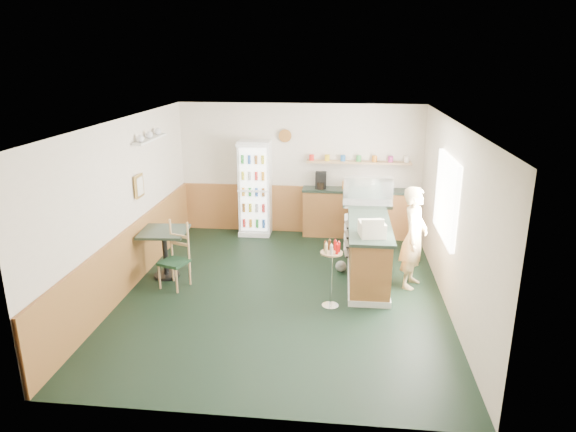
# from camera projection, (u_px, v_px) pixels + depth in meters

# --- Properties ---
(ground) EXTENTS (6.00, 6.00, 0.00)m
(ground) POSITION_uv_depth(u_px,v_px,m) (283.00, 292.00, 8.20)
(ground) COLOR black
(ground) RESTS_ON ground
(room_envelope) EXTENTS (5.04, 6.02, 2.72)m
(room_envelope) POSITION_uv_depth(u_px,v_px,m) (274.00, 188.00, 8.46)
(room_envelope) COLOR beige
(room_envelope) RESTS_ON ground
(service_counter) EXTENTS (0.68, 3.01, 1.01)m
(service_counter) POSITION_uv_depth(u_px,v_px,m) (367.00, 244.00, 8.94)
(service_counter) COLOR #AA6136
(service_counter) RESTS_ON ground
(back_counter) EXTENTS (2.24, 0.42, 1.69)m
(back_counter) POSITION_uv_depth(u_px,v_px,m) (356.00, 211.00, 10.57)
(back_counter) COLOR #AA6136
(back_counter) RESTS_ON ground
(drinks_fridge) EXTENTS (0.65, 0.54, 1.97)m
(drinks_fridge) POSITION_uv_depth(u_px,v_px,m) (255.00, 188.00, 10.60)
(drinks_fridge) COLOR white
(drinks_fridge) RESTS_ON ground
(display_case) EXTENTS (0.89, 0.46, 0.50)m
(display_case) POSITION_uv_depth(u_px,v_px,m) (368.00, 192.00, 9.22)
(display_case) COLOR silver
(display_case) RESTS_ON service_counter
(cash_register) EXTENTS (0.42, 0.44, 0.21)m
(cash_register) POSITION_uv_depth(u_px,v_px,m) (372.00, 229.00, 7.72)
(cash_register) COLOR beige
(cash_register) RESTS_ON service_counter
(shopkeeper) EXTENTS (0.57, 0.66, 1.67)m
(shopkeeper) POSITION_uv_depth(u_px,v_px,m) (414.00, 238.00, 8.18)
(shopkeeper) COLOR tan
(shopkeeper) RESTS_ON ground
(condiment_stand) EXTENTS (0.33, 0.33, 1.02)m
(condiment_stand) POSITION_uv_depth(u_px,v_px,m) (331.00, 265.00, 7.53)
(condiment_stand) COLOR silver
(condiment_stand) RESTS_ON ground
(newspaper_rack) EXTENTS (0.09, 0.44, 0.70)m
(newspaper_rack) POSITION_uv_depth(u_px,v_px,m) (347.00, 236.00, 9.03)
(newspaper_rack) COLOR black
(newspaper_rack) RESTS_ON ground
(cafe_table) EXTENTS (0.80, 0.80, 0.83)m
(cafe_table) POSITION_uv_depth(u_px,v_px,m) (165.00, 244.00, 8.61)
(cafe_table) COLOR black
(cafe_table) RESTS_ON ground
(cafe_chair) EXTENTS (0.51, 0.52, 1.08)m
(cafe_chair) POSITION_uv_depth(u_px,v_px,m) (175.00, 253.00, 8.30)
(cafe_chair) COLOR black
(cafe_chair) RESTS_ON ground
(dog_doorstop) EXTENTS (0.19, 0.25, 0.23)m
(dog_doorstop) POSITION_uv_depth(u_px,v_px,m) (341.00, 266.00, 8.93)
(dog_doorstop) COLOR gray
(dog_doorstop) RESTS_ON ground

